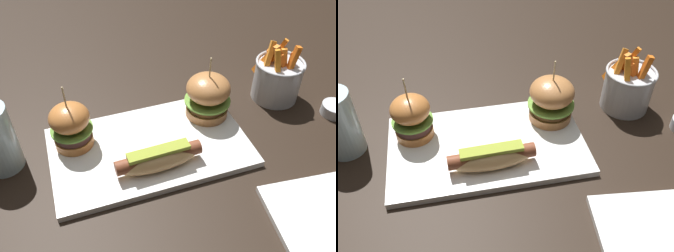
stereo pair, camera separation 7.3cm
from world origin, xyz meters
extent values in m
plane|color=black|center=(0.00, 0.00, 0.00)|extent=(3.00, 3.00, 0.00)
cube|color=white|center=(0.00, 0.00, 0.01)|extent=(0.40, 0.23, 0.01)
ellipsoid|color=tan|center=(0.00, -0.06, 0.03)|extent=(0.16, 0.05, 0.04)
cylinder|color=brown|center=(0.00, -0.06, 0.04)|extent=(0.17, 0.03, 0.03)
cube|color=olive|center=(0.00, -0.06, 0.06)|extent=(0.12, 0.03, 0.01)
cylinder|color=#B86E35|center=(-0.14, 0.05, 0.02)|extent=(0.08, 0.08, 0.02)
cylinder|color=#462723|center=(-0.14, 0.05, 0.04)|extent=(0.07, 0.07, 0.02)
cylinder|color=#609338|center=(-0.14, 0.05, 0.05)|extent=(0.08, 0.08, 0.00)
ellipsoid|color=#B86E35|center=(-0.14, 0.05, 0.08)|extent=(0.08, 0.08, 0.05)
cylinder|color=tan|center=(-0.14, 0.05, 0.13)|extent=(0.00, 0.00, 0.06)
cylinder|color=#AE713F|center=(0.15, 0.05, 0.02)|extent=(0.09, 0.09, 0.02)
cylinder|color=#472B14|center=(0.15, 0.05, 0.04)|extent=(0.09, 0.09, 0.02)
cylinder|color=#6B9E3D|center=(0.15, 0.05, 0.05)|extent=(0.10, 0.10, 0.00)
ellipsoid|color=#AE713F|center=(0.15, 0.05, 0.08)|extent=(0.09, 0.09, 0.06)
cylinder|color=tan|center=(0.15, 0.05, 0.13)|extent=(0.00, 0.00, 0.06)
cylinder|color=#B7BABF|center=(0.33, 0.08, 0.05)|extent=(0.11, 0.11, 0.09)
torus|color=#B7BABF|center=(0.33, 0.08, 0.09)|extent=(0.11, 0.11, 0.01)
cube|color=orange|center=(0.31, 0.05, 0.10)|extent=(0.02, 0.03, 0.09)
cube|color=orange|center=(0.31, 0.10, 0.09)|extent=(0.05, 0.04, 0.08)
cube|color=orange|center=(0.33, 0.08, 0.10)|extent=(0.04, 0.02, 0.08)
cube|color=orange|center=(0.33, 0.07, 0.09)|extent=(0.04, 0.02, 0.07)
cube|color=orange|center=(0.33, 0.09, 0.10)|extent=(0.04, 0.03, 0.09)
cube|color=orange|center=(0.34, 0.10, 0.09)|extent=(0.02, 0.02, 0.07)
cube|color=orange|center=(0.33, 0.11, 0.08)|extent=(0.03, 0.02, 0.06)
cube|color=orange|center=(0.36, 0.07, 0.09)|extent=(0.02, 0.02, 0.07)
cube|color=orange|center=(0.34, 0.07, 0.09)|extent=(0.02, 0.03, 0.08)
cube|color=orange|center=(0.31, 0.08, 0.10)|extent=(0.04, 0.04, 0.09)
cube|color=#D35E17|center=(0.35, 0.06, 0.10)|extent=(0.03, 0.01, 0.09)
cube|color=white|center=(0.24, -0.27, 0.01)|extent=(0.21, 0.21, 0.01)
cylinder|color=silver|center=(-0.28, 0.05, 0.07)|extent=(0.07, 0.07, 0.14)
camera|label=1|loc=(-0.14, -0.51, 0.55)|focal=39.52mm
camera|label=2|loc=(-0.07, -0.53, 0.55)|focal=39.52mm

